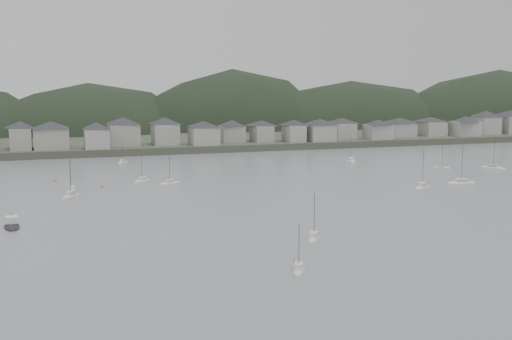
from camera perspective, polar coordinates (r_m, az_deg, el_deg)
name	(u,v)px	position (r m, az deg, el deg)	size (l,w,h in m)	color
ground	(394,263)	(112.32, 12.21, -8.11)	(900.00, 900.00, 0.00)	slate
far_shore_land	(142,129)	(392.75, -10.14, 3.59)	(900.00, 250.00, 3.00)	#383D2D
forested_ridge	(158,155)	(369.50, -8.78, 1.36)	(851.55, 103.94, 102.57)	black
waterfront_town	(286,129)	(296.53, 2.72, 3.70)	(451.48, 28.46, 12.92)	#9B978D
sailboat_lead	(350,161)	(246.79, 8.40, 0.78)	(3.13, 8.86, 11.98)	silver
moored_fleet	(199,202)	(163.36, -5.12, -2.84)	(230.99, 176.32, 13.52)	silver
motor_launch_far	(12,226)	(145.12, -20.96, -4.69)	(3.99, 8.99, 4.07)	black
mooring_buoys	(306,186)	(188.51, 4.49, -1.39)	(142.62, 126.01, 0.70)	#AD5F39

